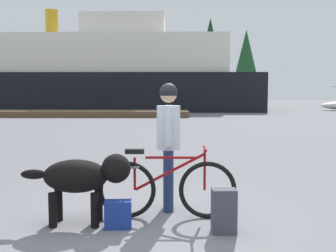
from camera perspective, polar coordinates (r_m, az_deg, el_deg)
The scene contains 11 objects.
ground_plane at distance 5.31m, azimuth -3.34°, elevation -13.24°, with size 160.00×160.00×0.00m, color slate.
bicycle at distance 5.46m, azimuth -0.24°, elevation -8.37°, with size 1.78×0.44×0.93m.
person_cyclist at distance 5.76m, azimuth 0.06°, elevation -1.04°, with size 0.32×0.53×1.75m.
dog at distance 5.29m, azimuth -11.41°, elevation -6.76°, with size 1.35×0.48×0.88m.
backpack at distance 4.99m, azimuth 7.58°, elevation -11.34°, with size 0.28×0.20×0.51m, color #3F3F4C.
handbag_pannier at distance 5.17m, azimuth -6.79°, elevation -11.81°, with size 0.32×0.18×0.33m, color navy.
dock_pier at distance 29.09m, azimuth -15.56°, elevation 1.64°, with size 18.27×2.97×0.40m, color brown.
ferry_boat at distance 38.00m, azimuth -10.03°, elevation 6.77°, with size 29.12×8.64×8.79m.
pine_tree_far_left at distance 52.86m, azimuth -15.06°, elevation 9.98°, with size 4.37×4.37×10.02m.
pine_tree_center at distance 49.90m, azimuth 5.74°, elevation 10.01°, with size 3.66×3.66×10.15m.
pine_tree_mid_back at distance 56.34m, azimuth 10.53°, elevation 8.93°, with size 3.66×3.66×9.69m.
Camera 1 is at (0.36, -5.04, 1.63)m, focal length 44.99 mm.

